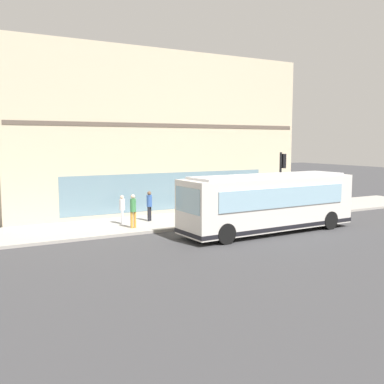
{
  "coord_description": "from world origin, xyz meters",
  "views": [
    {
      "loc": [
        -18.53,
        12.68,
        4.78
      ],
      "look_at": [
        1.84,
        1.43,
        2.16
      ],
      "focal_mm": 41.63,
      "sensor_mm": 36.0,
      "label": 1
    }
  ],
  "objects_px": {
    "city_bus_nearside": "(269,203)",
    "traffic_light_near_corner": "(282,172)",
    "pedestrian_walking_along_curb": "(133,209)",
    "fire_hydrant": "(205,208)",
    "newspaper_vending_box": "(253,201)",
    "pedestrian_near_building_entrance": "(122,208)",
    "pedestrian_near_hydrant": "(264,196)",
    "pedestrian_by_light_pole": "(149,204)"
  },
  "relations": [
    {
      "from": "city_bus_nearside",
      "to": "pedestrian_walking_along_curb",
      "type": "relative_size",
      "value": 5.54
    },
    {
      "from": "city_bus_nearside",
      "to": "pedestrian_near_hydrant",
      "type": "height_order",
      "value": "city_bus_nearside"
    },
    {
      "from": "pedestrian_near_hydrant",
      "to": "traffic_light_near_corner",
      "type": "bearing_deg",
      "value": 167.52
    },
    {
      "from": "pedestrian_near_hydrant",
      "to": "newspaper_vending_box",
      "type": "bearing_deg",
      "value": 7.9
    },
    {
      "from": "pedestrian_near_hydrant",
      "to": "newspaper_vending_box",
      "type": "distance_m",
      "value": 1.19
    },
    {
      "from": "traffic_light_near_corner",
      "to": "pedestrian_by_light_pole",
      "type": "relative_size",
      "value": 2.26
    },
    {
      "from": "newspaper_vending_box",
      "to": "city_bus_nearside",
      "type": "bearing_deg",
      "value": 149.34
    },
    {
      "from": "pedestrian_walking_along_curb",
      "to": "newspaper_vending_box",
      "type": "bearing_deg",
      "value": -74.21
    },
    {
      "from": "pedestrian_near_hydrant",
      "to": "pedestrian_walking_along_curb",
      "type": "xyz_separation_m",
      "value": [
        -1.77,
        10.27,
        0.14
      ]
    },
    {
      "from": "city_bus_nearside",
      "to": "newspaper_vending_box",
      "type": "relative_size",
      "value": 11.26
    },
    {
      "from": "pedestrian_near_hydrant",
      "to": "newspaper_vending_box",
      "type": "xyz_separation_m",
      "value": [
        1.09,
        0.15,
        -0.47
      ]
    },
    {
      "from": "city_bus_nearside",
      "to": "pedestrian_by_light_pole",
      "type": "relative_size",
      "value": 5.75
    },
    {
      "from": "pedestrian_near_hydrant",
      "to": "city_bus_nearside",
      "type": "bearing_deg",
      "value": 143.67
    },
    {
      "from": "pedestrian_near_hydrant",
      "to": "pedestrian_walking_along_curb",
      "type": "bearing_deg",
      "value": 99.8
    },
    {
      "from": "city_bus_nearside",
      "to": "fire_hydrant",
      "type": "xyz_separation_m",
      "value": [
        6.23,
        0.24,
        -1.04
      ]
    },
    {
      "from": "city_bus_nearside",
      "to": "fire_hydrant",
      "type": "distance_m",
      "value": 6.32
    },
    {
      "from": "traffic_light_near_corner",
      "to": "pedestrian_walking_along_curb",
      "type": "bearing_deg",
      "value": 86.32
    },
    {
      "from": "fire_hydrant",
      "to": "city_bus_nearside",
      "type": "bearing_deg",
      "value": -177.83
    },
    {
      "from": "traffic_light_near_corner",
      "to": "newspaper_vending_box",
      "type": "bearing_deg",
      "value": -6.22
    },
    {
      "from": "pedestrian_near_building_entrance",
      "to": "city_bus_nearside",
      "type": "bearing_deg",
      "value": -129.56
    },
    {
      "from": "city_bus_nearside",
      "to": "traffic_light_near_corner",
      "type": "relative_size",
      "value": 2.54
    },
    {
      "from": "city_bus_nearside",
      "to": "traffic_light_near_corner",
      "type": "xyz_separation_m",
      "value": [
        3.19,
        -3.58,
        1.38
      ]
    },
    {
      "from": "newspaper_vending_box",
      "to": "pedestrian_by_light_pole",
      "type": "bearing_deg",
      "value": 98.81
    },
    {
      "from": "city_bus_nearside",
      "to": "fire_hydrant",
      "type": "relative_size",
      "value": 13.69
    },
    {
      "from": "pedestrian_near_hydrant",
      "to": "newspaper_vending_box",
      "type": "height_order",
      "value": "pedestrian_near_hydrant"
    },
    {
      "from": "fire_hydrant",
      "to": "pedestrian_walking_along_curb",
      "type": "bearing_deg",
      "value": 112.18
    },
    {
      "from": "pedestrian_near_building_entrance",
      "to": "pedestrian_walking_along_curb",
      "type": "distance_m",
      "value": 1.39
    },
    {
      "from": "city_bus_nearside",
      "to": "pedestrian_walking_along_curb",
      "type": "height_order",
      "value": "city_bus_nearside"
    },
    {
      "from": "traffic_light_near_corner",
      "to": "fire_hydrant",
      "type": "relative_size",
      "value": 5.4
    },
    {
      "from": "pedestrian_near_hydrant",
      "to": "pedestrian_near_building_entrance",
      "type": "bearing_deg",
      "value": 92.19
    },
    {
      "from": "traffic_light_near_corner",
      "to": "pedestrian_near_building_entrance",
      "type": "xyz_separation_m",
      "value": [
        2.0,
        9.86,
        -1.84
      ]
    },
    {
      "from": "pedestrian_walking_along_curb",
      "to": "fire_hydrant",
      "type": "bearing_deg",
      "value": -67.82
    },
    {
      "from": "city_bus_nearside",
      "to": "newspaper_vending_box",
      "type": "xyz_separation_m",
      "value": [
        6.67,
        -3.96,
        -0.95
      ]
    },
    {
      "from": "city_bus_nearside",
      "to": "pedestrian_walking_along_curb",
      "type": "bearing_deg",
      "value": 58.26
    },
    {
      "from": "fire_hydrant",
      "to": "pedestrian_walking_along_curb",
      "type": "xyz_separation_m",
      "value": [
        -2.42,
        5.93,
        0.7
      ]
    },
    {
      "from": "city_bus_nearside",
      "to": "pedestrian_near_hydrant",
      "type": "distance_m",
      "value": 6.95
    },
    {
      "from": "fire_hydrant",
      "to": "pedestrian_by_light_pole",
      "type": "relative_size",
      "value": 0.42
    },
    {
      "from": "fire_hydrant",
      "to": "pedestrian_by_light_pole",
      "type": "distance_m",
      "value": 4.44
    },
    {
      "from": "pedestrian_by_light_pole",
      "to": "newspaper_vending_box",
      "type": "xyz_separation_m",
      "value": [
        1.32,
        -8.5,
        -0.57
      ]
    },
    {
      "from": "pedestrian_walking_along_curb",
      "to": "newspaper_vending_box",
      "type": "height_order",
      "value": "pedestrian_walking_along_curb"
    },
    {
      "from": "city_bus_nearside",
      "to": "pedestrian_near_hydrant",
      "type": "relative_size",
      "value": 6.3
    },
    {
      "from": "city_bus_nearside",
      "to": "pedestrian_near_building_entrance",
      "type": "xyz_separation_m",
      "value": [
        5.19,
        6.28,
        -0.46
      ]
    }
  ]
}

